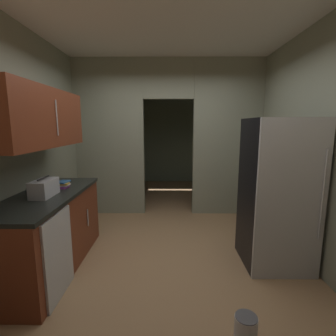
{
  "coord_description": "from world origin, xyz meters",
  "views": [
    {
      "loc": [
        0.03,
        -2.85,
        1.64
      ],
      "look_at": [
        0.0,
        0.58,
        1.04
      ],
      "focal_mm": 26.72,
      "sensor_mm": 36.0,
      "label": 1
    }
  ],
  "objects_px": {
    "boombox": "(44,188)",
    "paint_can": "(246,328)",
    "refrigerator": "(277,193)",
    "book_stack": "(63,185)",
    "dishwasher": "(59,256)"
  },
  "relations": [
    {
      "from": "refrigerator",
      "to": "boombox",
      "type": "distance_m",
      "value": 2.6
    },
    {
      "from": "boombox",
      "to": "paint_can",
      "type": "xyz_separation_m",
      "value": [
        1.92,
        -0.89,
        -0.87
      ]
    },
    {
      "from": "refrigerator",
      "to": "dishwasher",
      "type": "relative_size",
      "value": 2.08
    },
    {
      "from": "dishwasher",
      "to": "paint_can",
      "type": "xyz_separation_m",
      "value": [
        1.63,
        -0.51,
        -0.31
      ]
    },
    {
      "from": "dishwasher",
      "to": "paint_can",
      "type": "bearing_deg",
      "value": -17.23
    },
    {
      "from": "refrigerator",
      "to": "boombox",
      "type": "bearing_deg",
      "value": -175.0
    },
    {
      "from": "book_stack",
      "to": "paint_can",
      "type": "distance_m",
      "value": 2.4
    },
    {
      "from": "boombox",
      "to": "paint_can",
      "type": "height_order",
      "value": "boombox"
    },
    {
      "from": "paint_can",
      "to": "book_stack",
      "type": "bearing_deg",
      "value": 146.16
    },
    {
      "from": "boombox",
      "to": "paint_can",
      "type": "bearing_deg",
      "value": -24.94
    },
    {
      "from": "dishwasher",
      "to": "refrigerator",
      "type": "bearing_deg",
      "value": 14.99
    },
    {
      "from": "book_stack",
      "to": "paint_can",
      "type": "relative_size",
      "value": 0.86
    },
    {
      "from": "refrigerator",
      "to": "paint_can",
      "type": "bearing_deg",
      "value": -120.42
    },
    {
      "from": "book_stack",
      "to": "paint_can",
      "type": "height_order",
      "value": "book_stack"
    },
    {
      "from": "boombox",
      "to": "book_stack",
      "type": "relative_size",
      "value": 1.96
    }
  ]
}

